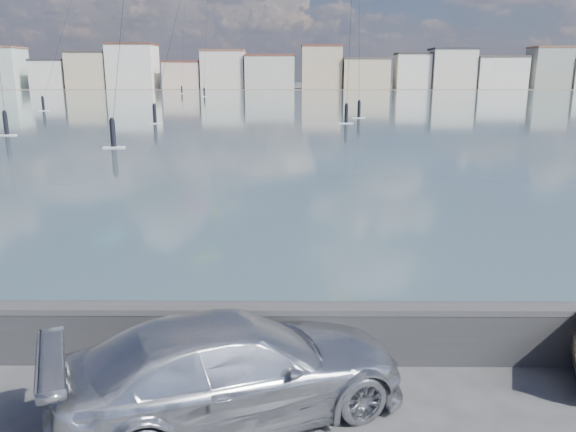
# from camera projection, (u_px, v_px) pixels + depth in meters

# --- Properties ---
(bay_water) EXTENTS (500.00, 177.00, 0.00)m
(bay_water) POSITION_uv_depth(u_px,v_px,m) (285.00, 103.00, 95.55)
(bay_water) COLOR #3D5C64
(bay_water) RESTS_ON ground
(far_shore_strip) EXTENTS (500.00, 60.00, 0.00)m
(far_shore_strip) POSITION_uv_depth(u_px,v_px,m) (288.00, 88.00, 200.74)
(far_shore_strip) COLOR #4C473D
(far_shore_strip) RESTS_ON ground
(seawall) EXTENTS (400.00, 0.36, 1.08)m
(seawall) POSITION_uv_depth(u_px,v_px,m) (227.00, 329.00, 9.31)
(seawall) COLOR #28282B
(seawall) RESTS_ON ground
(far_buildings) EXTENTS (240.79, 13.26, 14.60)m
(far_buildings) POSITION_uv_depth(u_px,v_px,m) (292.00, 70.00, 185.68)
(far_buildings) COLOR #CCB293
(far_buildings) RESTS_ON ground
(car_silver) EXTENTS (5.36, 3.77, 1.44)m
(car_silver) POSITION_uv_depth(u_px,v_px,m) (234.00, 368.00, 7.82)
(car_silver) COLOR silver
(car_silver) RESTS_ON ground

